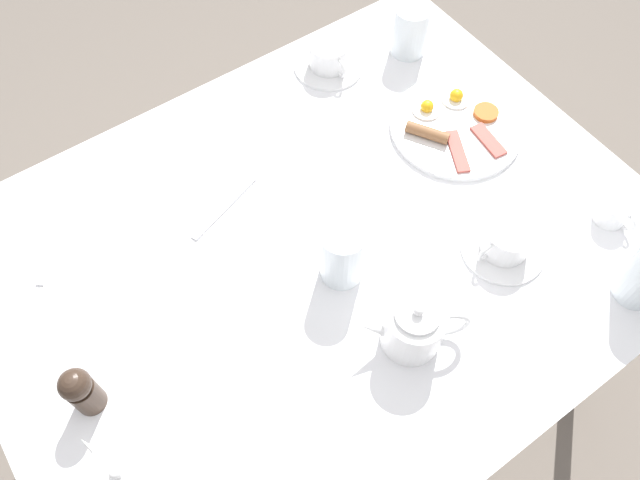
% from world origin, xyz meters
% --- Properties ---
extents(ground_plane, '(8.00, 8.00, 0.00)m').
position_xyz_m(ground_plane, '(0.00, 0.00, 0.00)').
color(ground_plane, '#70665B').
extents(table, '(0.97, 1.24, 0.76)m').
position_xyz_m(table, '(0.00, 0.00, 0.69)').
color(table, white).
rests_on(table, ground_plane).
extents(breakfast_plate, '(0.28, 0.28, 0.04)m').
position_xyz_m(breakfast_plate, '(-0.07, 0.39, 0.77)').
color(breakfast_plate, white).
rests_on(breakfast_plate, table).
extents(teapot_far, '(0.11, 0.17, 0.13)m').
position_xyz_m(teapot_far, '(0.24, 0.02, 0.81)').
color(teapot_far, white).
rests_on(teapot_far, table).
extents(teacup_with_saucer_left, '(0.16, 0.16, 0.07)m').
position_xyz_m(teacup_with_saucer_left, '(-0.37, 0.28, 0.79)').
color(teacup_with_saucer_left, white).
rests_on(teacup_with_saucer_left, table).
extents(teacup_with_saucer_right, '(0.16, 0.16, 0.07)m').
position_xyz_m(teacup_with_saucer_right, '(0.20, 0.27, 0.79)').
color(teacup_with_saucer_right, white).
rests_on(teacup_with_saucer_right, table).
extents(water_glass_tall, '(0.08, 0.08, 0.11)m').
position_xyz_m(water_glass_tall, '(-0.31, 0.46, 0.82)').
color(water_glass_tall, white).
rests_on(water_glass_tall, table).
extents(water_glass_short, '(0.08, 0.08, 0.13)m').
position_xyz_m(water_glass_short, '(0.07, 0.00, 0.82)').
color(water_glass_short, white).
rests_on(water_glass_short, table).
extents(creamer_jug, '(0.08, 0.06, 0.05)m').
position_xyz_m(creamer_jug, '(0.27, 0.49, 0.78)').
color(creamer_jug, white).
rests_on(creamer_jug, table).
extents(salt_grinder, '(0.05, 0.05, 0.11)m').
position_xyz_m(salt_grinder, '(0.03, -0.47, 0.82)').
color(salt_grinder, '#38281E').
rests_on(salt_grinder, table).
extents(fork_by_plate, '(0.07, 0.17, 0.00)m').
position_xyz_m(fork_by_plate, '(-0.18, -0.10, 0.76)').
color(fork_by_plate, silver).
rests_on(fork_by_plate, table).
extents(knife_by_plate, '(0.19, 0.14, 0.00)m').
position_xyz_m(knife_by_plate, '(-0.31, -0.40, 0.76)').
color(knife_by_plate, silver).
rests_on(knife_by_plate, table).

